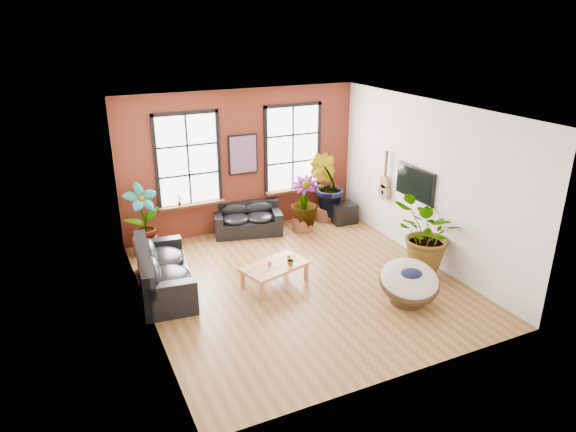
# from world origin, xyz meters

# --- Properties ---
(room) EXTENTS (6.04, 6.54, 3.54)m
(room) POSITION_xyz_m (0.00, 0.15, 1.75)
(room) COLOR brown
(room) RESTS_ON ground
(sofa_back) EXTENTS (1.79, 1.17, 0.76)m
(sofa_back) POSITION_xyz_m (-0.04, 2.91, 0.34)
(sofa_back) COLOR black
(sofa_back) RESTS_ON ground
(sofa_left) EXTENTS (1.18, 2.35, 0.89)m
(sofa_left) POSITION_xyz_m (-2.61, 0.86, 0.41)
(sofa_left) COLOR black
(sofa_left) RESTS_ON ground
(coffee_table) EXTENTS (1.50, 1.12, 0.51)m
(coffee_table) POSITION_xyz_m (-0.49, 0.18, 0.38)
(coffee_table) COLOR #BE7644
(coffee_table) RESTS_ON ground
(papasan_chair) EXTENTS (1.44, 1.44, 0.84)m
(papasan_chair) POSITION_xyz_m (1.50, -1.55, 0.43)
(papasan_chair) COLOR #3E2B16
(papasan_chair) RESTS_ON ground
(poster) EXTENTS (0.74, 0.06, 0.98)m
(poster) POSITION_xyz_m (0.00, 3.18, 1.95)
(poster) COLOR black
(poster) RESTS_ON room
(tv_wall_unit) EXTENTS (0.13, 1.86, 1.20)m
(tv_wall_unit) POSITION_xyz_m (2.93, 0.60, 1.54)
(tv_wall_unit) COLOR black
(tv_wall_unit) RESTS_ON room
(media_box) EXTENTS (0.65, 0.55, 0.52)m
(media_box) POSITION_xyz_m (2.49, 2.50, 0.26)
(media_box) COLOR black
(media_box) RESTS_ON ground
(pot_back_left) EXTENTS (0.67, 0.67, 0.40)m
(pot_back_left) POSITION_xyz_m (-2.58, 2.75, 0.20)
(pot_back_left) COLOR brown
(pot_back_left) RESTS_ON ground
(pot_back_right) EXTENTS (0.62, 0.62, 0.36)m
(pot_back_right) POSITION_xyz_m (2.14, 2.83, 0.18)
(pot_back_right) COLOR brown
(pot_back_right) RESTS_ON ground
(pot_right_wall) EXTENTS (0.57, 0.57, 0.36)m
(pot_right_wall) POSITION_xyz_m (2.51, -0.79, 0.18)
(pot_right_wall) COLOR brown
(pot_right_wall) RESTS_ON ground
(pot_mid) EXTENTS (0.64, 0.64, 0.38)m
(pot_mid) POSITION_xyz_m (1.28, 2.47, 0.19)
(pot_mid) COLOR brown
(pot_mid) RESTS_ON ground
(floor_plant_back_left) EXTENTS (0.90, 0.72, 1.50)m
(floor_plant_back_left) POSITION_xyz_m (-2.56, 2.78, 0.90)
(floor_plant_back_left) COLOR #184512
(floor_plant_back_left) RESTS_ON ground
(floor_plant_back_right) EXTENTS (1.15, 1.12, 1.62)m
(floor_plant_back_right) POSITION_xyz_m (2.16, 2.84, 0.96)
(floor_plant_back_right) COLOR #184512
(floor_plant_back_right) RESTS_ON ground
(floor_plant_right_wall) EXTENTS (1.68, 1.58, 1.49)m
(floor_plant_right_wall) POSITION_xyz_m (2.48, -0.78, 0.91)
(floor_plant_right_wall) COLOR #184512
(floor_plant_right_wall) RESTS_ON ground
(floor_plant_mid) EXTENTS (1.00, 1.00, 1.27)m
(floor_plant_mid) POSITION_xyz_m (1.31, 2.46, 0.77)
(floor_plant_mid) COLOR #184512
(floor_plant_mid) RESTS_ON ground
(table_plant) EXTENTS (0.23, 0.21, 0.24)m
(table_plant) POSITION_xyz_m (-0.20, 0.05, 0.55)
(table_plant) COLOR #184512
(table_plant) RESTS_ON coffee_table
(sill_plant_left) EXTENTS (0.17, 0.17, 0.27)m
(sill_plant_left) POSITION_xyz_m (-1.65, 3.13, 1.04)
(sill_plant_left) COLOR #184512
(sill_plant_left) RESTS_ON room
(sill_plant_right) EXTENTS (0.19, 0.19, 0.27)m
(sill_plant_right) POSITION_xyz_m (1.70, 3.13, 1.04)
(sill_plant_right) COLOR #184512
(sill_plant_right) RESTS_ON room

